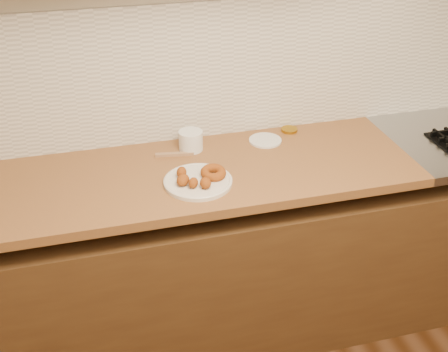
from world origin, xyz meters
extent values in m
cube|color=#C3B097|center=(0.00, 2.00, 1.35)|extent=(4.00, 0.02, 2.70)
cube|color=#4C3118|center=(0.00, 1.69, 0.39)|extent=(3.60, 0.60, 0.77)
cube|color=brown|center=(-0.65, 1.69, 0.88)|extent=(2.30, 0.62, 0.04)
cube|color=silver|center=(0.00, 1.99, 1.20)|extent=(3.60, 0.02, 0.60)
cylinder|color=silver|center=(-0.42, 1.58, 0.91)|extent=(0.27, 0.27, 0.02)
torus|color=#8D4114|center=(-0.36, 1.60, 0.93)|extent=(0.13, 0.13, 0.05)
ellipsoid|color=#8D4114|center=(-0.48, 1.62, 0.94)|extent=(0.05, 0.06, 0.05)
ellipsoid|color=#8D4114|center=(-0.48, 1.56, 0.94)|extent=(0.07, 0.08, 0.04)
ellipsoid|color=#8D4114|center=(-0.45, 1.54, 0.94)|extent=(0.05, 0.06, 0.04)
ellipsoid|color=#8D4114|center=(-0.40, 1.52, 0.94)|extent=(0.04, 0.05, 0.04)
cylinder|color=white|center=(-0.39, 1.87, 0.94)|extent=(0.10, 0.10, 0.09)
cylinder|color=silver|center=(-0.05, 1.86, 0.90)|extent=(0.18, 0.18, 0.01)
cylinder|color=#A67E18|center=(0.09, 1.93, 0.91)|extent=(0.09, 0.09, 0.01)
cube|color=#956E4D|center=(-0.47, 1.83, 0.91)|extent=(0.16, 0.04, 0.01)
camera|label=1|loc=(-0.80, -0.25, 2.05)|focal=45.00mm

